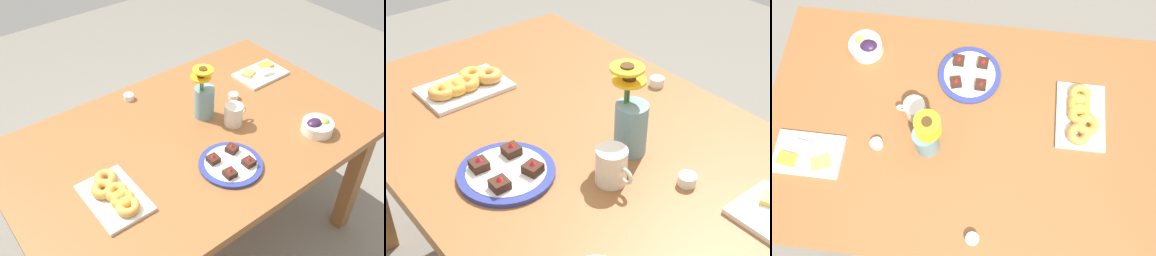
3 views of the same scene
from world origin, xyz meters
TOP-DOWN VIEW (x-y plane):
  - ground_plane at (0.00, 0.00)m, footprint 6.00×6.00m
  - dining_table at (0.00, 0.00)m, footprint 1.60×1.00m
  - coffee_mug at (0.20, -0.05)m, footprint 0.12×0.08m
  - grape_bowl at (0.45, -0.31)m, footprint 0.14×0.14m
  - cheese_platter at (0.58, 0.16)m, footprint 0.26×0.17m
  - croissant_platter at (-0.45, -0.11)m, footprint 0.19×0.28m
  - jam_cup_honey at (0.33, 0.09)m, footprint 0.05×0.05m
  - jam_cup_berry at (-0.08, 0.40)m, footprint 0.05×0.05m
  - dessert_plate at (0.01, -0.25)m, footprint 0.26×0.26m
  - flower_vase at (0.13, 0.08)m, footprint 0.11×0.10m

SIDE VIEW (x-z plane):
  - ground_plane at x=0.00m, z-range 0.00..0.00m
  - dining_table at x=0.00m, z-range 0.28..1.02m
  - cheese_platter at x=0.58m, z-range 0.73..0.77m
  - dessert_plate at x=0.01m, z-range 0.72..0.78m
  - jam_cup_honey at x=0.33m, z-range 0.74..0.77m
  - jam_cup_berry at x=-0.08m, z-range 0.74..0.77m
  - croissant_platter at x=-0.45m, z-range 0.74..0.79m
  - grape_bowl at x=0.45m, z-range 0.74..0.80m
  - coffee_mug at x=0.20m, z-range 0.74..0.84m
  - flower_vase at x=0.13m, z-range 0.70..0.96m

